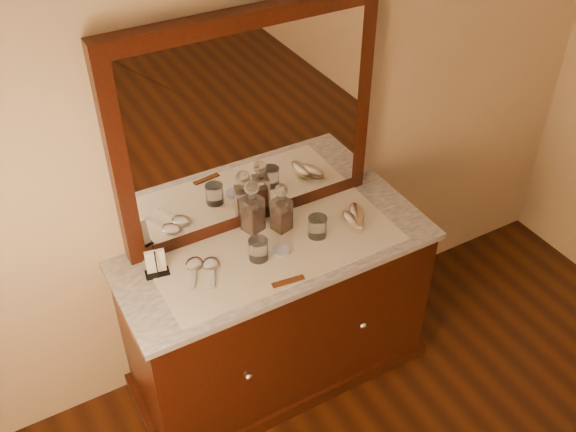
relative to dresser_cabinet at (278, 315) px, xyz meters
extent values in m
plane|color=tan|center=(0.00, 0.29, 0.99)|extent=(4.50, 4.50, 0.00)
cube|color=black|center=(0.00, 0.00, 0.00)|extent=(1.40, 0.55, 0.82)
cube|color=black|center=(0.00, 0.00, -0.37)|extent=(1.46, 0.59, 0.08)
sphere|color=silver|center=(-0.30, -0.28, 0.04)|extent=(0.04, 0.04, 0.04)
sphere|color=silver|center=(0.30, -0.28, 0.04)|extent=(0.04, 0.04, 0.04)
cube|color=silver|center=(0.00, 0.00, 0.42)|extent=(1.44, 0.59, 0.03)
cube|color=black|center=(0.00, 0.25, 0.94)|extent=(1.20, 0.08, 1.00)
cube|color=white|center=(0.00, 0.21, 0.94)|extent=(1.06, 0.01, 0.86)
cube|color=silver|center=(0.00, -0.02, 0.44)|extent=(1.10, 0.45, 0.00)
cylinder|color=white|center=(0.00, -0.04, 0.45)|extent=(0.08, 0.08, 0.01)
cube|color=maroon|center=(-0.06, -0.22, 0.45)|extent=(0.14, 0.04, 0.01)
cube|color=black|center=(-0.52, 0.10, 0.44)|extent=(0.11, 0.08, 0.01)
cylinder|color=black|center=(-0.53, 0.07, 0.52)|extent=(0.01, 0.01, 0.15)
cylinder|color=black|center=(-0.52, 0.13, 0.52)|extent=(0.01, 0.01, 0.15)
cube|color=white|center=(-0.52, 0.10, 0.51)|extent=(0.09, 0.05, 0.12)
cube|color=brown|center=(-0.03, 0.16, 0.50)|extent=(0.08, 0.08, 0.12)
cube|color=white|center=(-0.03, 0.16, 0.53)|extent=(0.10, 0.10, 0.17)
cylinder|color=white|center=(-0.03, 0.16, 0.63)|extent=(0.04, 0.04, 0.03)
sphere|color=white|center=(-0.03, 0.16, 0.68)|extent=(0.08, 0.08, 0.07)
cube|color=brown|center=(0.08, 0.10, 0.50)|extent=(0.08, 0.08, 0.11)
cube|color=white|center=(0.08, 0.10, 0.52)|extent=(0.09, 0.09, 0.16)
cylinder|color=white|center=(0.08, 0.10, 0.62)|extent=(0.04, 0.04, 0.03)
sphere|color=white|center=(0.08, 0.10, 0.66)|extent=(0.08, 0.08, 0.06)
ellipsoid|color=#917B59|center=(0.38, -0.04, 0.46)|extent=(0.07, 0.15, 0.02)
ellipsoid|color=silver|center=(0.38, -0.04, 0.47)|extent=(0.07, 0.15, 0.02)
ellipsoid|color=#917B59|center=(0.42, 0.00, 0.46)|extent=(0.12, 0.16, 0.02)
ellipsoid|color=silver|center=(0.42, 0.00, 0.47)|extent=(0.12, 0.16, 0.02)
ellipsoid|color=silver|center=(-0.37, 0.07, 0.45)|extent=(0.11, 0.12, 0.02)
cube|color=silver|center=(-0.41, -0.01, 0.45)|extent=(0.08, 0.12, 0.01)
ellipsoid|color=silver|center=(-0.30, 0.03, 0.45)|extent=(0.10, 0.11, 0.02)
cube|color=silver|center=(-0.34, -0.04, 0.45)|extent=(0.06, 0.12, 0.01)
cylinder|color=white|center=(-0.10, -0.02, 0.49)|extent=(0.09, 0.09, 0.10)
cylinder|color=white|center=(0.20, -0.02, 0.49)|extent=(0.09, 0.09, 0.10)
camera|label=1|loc=(-1.02, -1.91, 2.36)|focal=40.65mm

